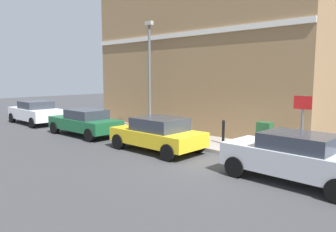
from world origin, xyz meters
The scene contains 12 objects.
ground centered at (0.00, 0.00, 0.00)m, with size 80.00×80.00×0.00m, color #38383A.
sidewalk centered at (2.01, 6.00, 0.07)m, with size 2.38×30.00×0.15m, color gray.
corner_building centered at (6.81, 4.83, 4.59)m, with size 7.33×13.66×9.18m.
car_silver centered at (-0.43, -2.85, 0.76)m, with size 1.90×4.07×1.45m.
car_yellow centered at (-0.43, 2.78, 0.73)m, with size 2.00×3.98×1.39m.
car_green centered at (-0.58, 7.98, 0.71)m, with size 1.93×4.36×1.36m.
car_white centered at (-0.56, 13.80, 0.76)m, with size 2.03×4.36×1.47m.
utility_cabinet centered at (1.96, -0.71, 0.68)m, with size 0.46×0.61×1.15m.
bollard_near_cabinet centered at (2.06, 1.26, 0.70)m, with size 0.14×0.14×1.04m.
bollard_far_kerb centered at (1.07, 2.82, 0.70)m, with size 0.14×0.14×1.04m.
street_sign centered at (1.24, -2.38, 1.66)m, with size 0.08×0.60×2.30m.
lamppost centered at (2.12, 5.97, 3.30)m, with size 0.20×0.44×5.72m.
Camera 1 is at (-9.48, -6.39, 3.09)m, focal length 34.18 mm.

